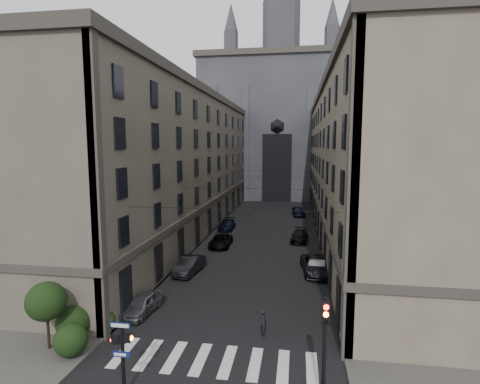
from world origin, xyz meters
The scene contains 19 objects.
sidewalk_left centered at (-10.50, 36.00, 0.07)m, with size 7.00×80.00×0.15m, color #383533.
sidewalk_right centered at (10.50, 36.00, 0.07)m, with size 7.00×80.00×0.15m, color #383533.
zebra_crossing centered at (0.00, 5.00, 0.01)m, with size 11.00×3.20×0.01m, color beige.
building_left centered at (-13.44, 36.00, 9.34)m, with size 13.60×60.60×18.85m.
building_right centered at (13.44, 36.00, 9.34)m, with size 13.60×60.60×18.85m.
gothic_tower centered at (0.00, 74.96, 17.80)m, with size 35.00×23.00×58.00m.
pedestrian_signal_left centered at (-3.51, 1.50, 2.32)m, with size 1.02×0.38×4.00m.
traffic_light_right centered at (5.60, 1.92, 3.29)m, with size 0.34×0.50×5.20m.
shrub_cluster centered at (-8.72, 5.01, 1.80)m, with size 3.90×4.40×3.90m.
tram_wires centered at (0.00, 35.63, 7.25)m, with size 14.00×60.00×0.43m.
car_left_near centered at (-6.20, 9.85, 0.68)m, with size 1.60×3.98×1.36m, color slate.
car_left_midnear centered at (-5.33, 18.35, 0.75)m, with size 1.60×4.58×1.51m, color black.
car_left_midfar centered at (-4.36, 27.73, 0.67)m, with size 2.24×4.85×1.35m, color black.
car_left_far centered at (-5.30, 36.52, 0.69)m, with size 1.93×4.74×1.37m, color black.
car_right_near centered at (6.18, 19.66, 0.69)m, with size 1.47×4.20×1.39m, color gray.
car_right_midnear centered at (6.20, 20.07, 0.78)m, with size 2.58×5.60×1.56m, color black.
car_right_midfar centered at (4.66, 31.51, 0.67)m, with size 1.89×4.65×1.35m, color black.
car_right_far centered at (4.52, 48.34, 0.78)m, with size 1.85×4.60×1.57m, color black.
pedestrian centered at (2.43, 8.00, 0.85)m, with size 0.62×0.41×1.70m, color black.
Camera 1 is at (4.32, -13.64, 11.62)m, focal length 28.00 mm.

